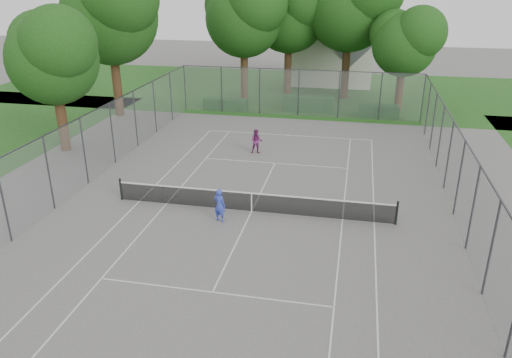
% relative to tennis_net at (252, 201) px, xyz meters
% --- Properties ---
extents(ground, '(120.00, 120.00, 0.00)m').
position_rel_tennis_net_xyz_m(ground, '(0.00, 0.00, -0.51)').
color(ground, '#605E5B').
rests_on(ground, ground).
extents(grass_far, '(60.00, 20.00, 0.00)m').
position_rel_tennis_net_xyz_m(grass_far, '(0.00, 26.00, -0.51)').
color(grass_far, '#1D4C15').
rests_on(grass_far, ground).
extents(court_markings, '(11.03, 23.83, 0.01)m').
position_rel_tennis_net_xyz_m(court_markings, '(0.00, 0.00, -0.50)').
color(court_markings, silver).
rests_on(court_markings, ground).
extents(tennis_net, '(12.87, 0.10, 1.10)m').
position_rel_tennis_net_xyz_m(tennis_net, '(0.00, 0.00, 0.00)').
color(tennis_net, black).
rests_on(tennis_net, ground).
extents(perimeter_fence, '(18.08, 34.08, 3.52)m').
position_rel_tennis_net_xyz_m(perimeter_fence, '(0.00, 0.00, 1.30)').
color(perimeter_fence, '#38383D').
rests_on(perimeter_fence, ground).
extents(tree_far_left, '(7.27, 6.64, 10.45)m').
position_rel_tennis_net_xyz_m(tree_far_left, '(-5.18, 21.66, 6.67)').
color(tree_far_left, '#3C2516').
rests_on(tree_far_left, ground).
extents(tree_far_midleft, '(7.48, 6.83, 10.76)m').
position_rel_tennis_net_xyz_m(tree_far_midleft, '(-1.81, 24.30, 6.88)').
color(tree_far_midleft, '#3C2516').
rests_on(tree_far_midleft, ground).
extents(tree_far_midright, '(8.20, 7.48, 11.78)m').
position_rel_tennis_net_xyz_m(tree_far_midright, '(3.30, 23.60, 7.59)').
color(tree_far_midright, '#3C2516').
rests_on(tree_far_midright, ground).
extents(tree_far_right, '(5.58, 5.10, 8.03)m').
position_rel_tennis_net_xyz_m(tree_far_right, '(7.62, 20.09, 5.00)').
color(tree_far_right, '#3C2516').
rests_on(tree_far_right, ground).
extents(tree_side_back, '(7.93, 7.24, 11.40)m').
position_rel_tennis_net_xyz_m(tree_side_back, '(-13.34, 14.37, 7.32)').
color(tree_side_back, '#3C2516').
rests_on(tree_side_back, ground).
extents(tree_side_front, '(5.99, 5.47, 8.61)m').
position_rel_tennis_net_xyz_m(tree_side_front, '(-12.95, 6.10, 5.40)').
color(tree_side_front, '#3C2516').
rests_on(tree_side_front, ground).
extents(hedge_left, '(3.44, 1.03, 0.86)m').
position_rel_tennis_net_xyz_m(hedge_left, '(-5.92, 17.73, -0.08)').
color(hedge_left, '#154316').
rests_on(hedge_left, ground).
extents(hedge_mid, '(3.85, 1.10, 1.21)m').
position_rel_tennis_net_xyz_m(hedge_mid, '(0.63, 18.47, 0.09)').
color(hedge_mid, '#154316').
rests_on(hedge_mid, ground).
extents(hedge_right, '(3.01, 1.10, 0.90)m').
position_rel_tennis_net_xyz_m(hedge_right, '(6.02, 17.86, -0.06)').
color(hedge_right, '#154316').
rests_on(hedge_right, ground).
extents(house, '(8.08, 6.26, 10.06)m').
position_rel_tennis_net_xyz_m(house, '(1.45, 30.35, 3.54)').
color(house, silver).
rests_on(house, ground).
extents(girl_player, '(0.64, 0.51, 1.52)m').
position_rel_tennis_net_xyz_m(girl_player, '(-1.16, -1.20, 0.25)').
color(girl_player, '#3142BA').
rests_on(girl_player, ground).
extents(woman_player, '(0.81, 0.68, 1.49)m').
position_rel_tennis_net_xyz_m(woman_player, '(-1.38, 7.89, 0.23)').
color(woman_player, '#712560').
rests_on(woman_player, ground).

